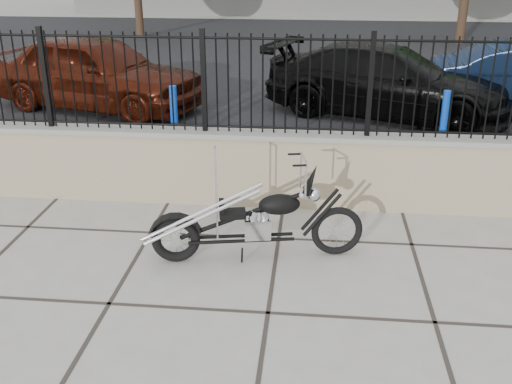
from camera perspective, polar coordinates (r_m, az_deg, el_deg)
The scene contains 9 objects.
ground_plane at distance 5.60m, azimuth 1.14°, elevation -11.46°, with size 90.00×90.00×0.00m, color #99968E.
parking_lot at distance 17.41m, azimuth 4.59°, elevation 12.24°, with size 30.00×30.00×0.00m, color black.
retaining_wall at distance 7.61m, azimuth 2.71°, elevation 2.20°, with size 14.00×0.36×0.96m, color gray.
iron_fence at distance 7.30m, azimuth 2.87°, elevation 10.16°, with size 14.00×0.08×1.20m, color black.
chopper_motorcycle at distance 6.20m, azimuth -0.28°, elevation -1.07°, with size 2.15×0.38×1.29m, color black, non-canonical shape.
car_red at distance 12.59m, azimuth -14.98°, elevation 10.99°, with size 1.76×4.38×1.49m, color #411409.
car_black at distance 11.93m, azimuth 12.33°, elevation 10.28°, with size 1.90×4.67×1.35m, color black.
bollard_a at distance 9.94m, azimuth -7.80°, elevation 7.12°, with size 0.12×0.12×1.02m, color #0D1BCE.
bollard_b at distance 10.08m, azimuth 17.45°, elevation 6.44°, with size 0.12×0.12×0.99m, color blue.
Camera 1 is at (0.36, -4.62, 3.14)m, focal length 42.00 mm.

